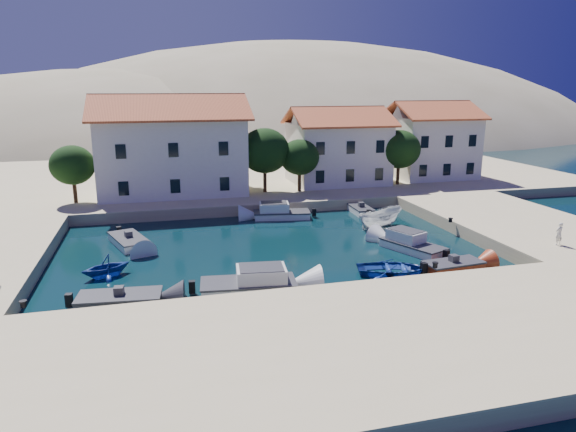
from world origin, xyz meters
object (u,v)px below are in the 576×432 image
object	(u,v)px
building_mid	(337,144)
cabin_cruiser_east	(413,245)
building_right	(430,139)
cabin_cruiser_south	(248,283)
rowboat_south	(393,274)
boat_east	(380,227)
building_left	(171,143)
pedestrian	(559,234)

from	to	relation	value
building_mid	cabin_cruiser_east	world-z (taller)	building_mid
building_right	cabin_cruiser_south	distance (m)	38.89
building_mid	rowboat_south	xyz separation A→B (m)	(-5.62, -26.07, -5.22)
rowboat_south	cabin_cruiser_east	world-z (taller)	cabin_cruiser_east
cabin_cruiser_east	boat_east	distance (m)	6.71
building_left	boat_east	size ratio (longest dim) A/B	3.28
building_mid	cabin_cruiser_south	bearing A→B (deg)	-119.31
cabin_cruiser_east	building_left	bearing A→B (deg)	13.63
boat_east	pedestrian	world-z (taller)	pedestrian
building_left	pedestrian	distance (m)	35.35
building_mid	boat_east	distance (m)	16.50
rowboat_south	cabin_cruiser_south	bearing A→B (deg)	108.56
building_mid	building_left	bearing A→B (deg)	-176.82
cabin_cruiser_east	boat_east	xyz separation A→B (m)	(0.52, 6.68, -0.48)
rowboat_south	cabin_cruiser_east	xyz separation A→B (m)	(3.37, 3.84, 0.48)
building_mid	rowboat_south	distance (m)	27.17
cabin_cruiser_south	rowboat_south	xyz separation A→B (m)	(9.31, 0.53, -0.48)
rowboat_south	pedestrian	distance (m)	12.17
boat_east	building_mid	bearing A→B (deg)	-25.18
building_mid	building_right	world-z (taller)	building_right
building_left	rowboat_south	bearing A→B (deg)	-63.72
rowboat_south	pedestrian	bearing A→B (deg)	-75.46
pedestrian	rowboat_south	bearing A→B (deg)	-11.74
cabin_cruiser_south	boat_east	distance (m)	17.21
cabin_cruiser_south	pedestrian	distance (m)	21.40
cabin_cruiser_south	pedestrian	size ratio (longest dim) A/B	3.61
boat_east	pedestrian	xyz separation A→B (m)	(8.16, -10.67, 1.78)
pedestrian	building_mid	bearing A→B (deg)	-87.25
building_left	building_mid	size ratio (longest dim) A/B	1.40
building_left	building_right	size ratio (longest dim) A/B	1.56
rowboat_south	boat_east	bearing A→B (deg)	-5.00
building_left	building_mid	world-z (taller)	building_left
cabin_cruiser_south	cabin_cruiser_east	bearing A→B (deg)	25.65
boat_east	cabin_cruiser_south	bearing A→B (deg)	111.13
building_left	building_right	distance (m)	30.07
cabin_cruiser_south	boat_east	xyz separation A→B (m)	(13.20, 11.05, -0.48)
rowboat_south	pedestrian	world-z (taller)	pedestrian
building_mid	pedestrian	size ratio (longest dim) A/B	6.70
building_left	boat_east	distance (m)	22.62
boat_east	pedestrian	size ratio (longest dim) A/B	2.86
cabin_cruiser_south	rowboat_south	size ratio (longest dim) A/B	1.25
building_right	cabin_cruiser_south	xyz separation A→B (m)	(-26.94, -27.60, -5.00)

